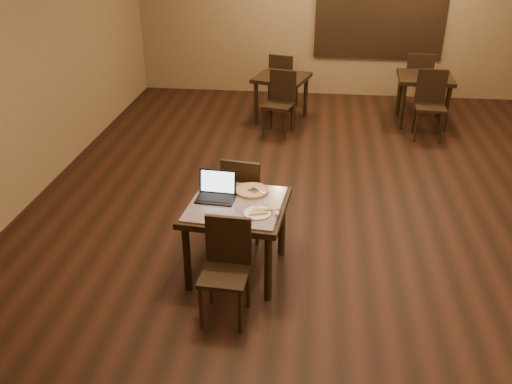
# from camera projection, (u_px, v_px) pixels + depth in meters

# --- Properties ---
(ground) EXTENTS (10.00, 10.00, 0.00)m
(ground) POSITION_uv_depth(u_px,v_px,m) (361.00, 225.00, 6.16)
(ground) COLOR black
(ground) RESTS_ON ground
(wall_back) EXTENTS (8.00, 0.02, 3.00)m
(wall_back) POSITION_uv_depth(u_px,v_px,m) (352.00, 14.00, 9.87)
(wall_back) COLOR olive
(wall_back) RESTS_ON ground
(wall_left) EXTENTS (0.02, 10.00, 3.00)m
(wall_left) POSITION_uv_depth(u_px,v_px,m) (0.00, 85.00, 5.87)
(wall_left) COLOR olive
(wall_left) RESTS_ON ground
(mural) EXTENTS (2.34, 0.05, 1.64)m
(mural) POSITION_uv_depth(u_px,v_px,m) (381.00, 12.00, 9.76)
(mural) COLOR #286392
(mural) RESTS_ON wall_back
(tiled_table) EXTENTS (1.00, 1.00, 0.76)m
(tiled_table) POSITION_uv_depth(u_px,v_px,m) (236.00, 213.00, 5.09)
(tiled_table) COLOR black
(tiled_table) RESTS_ON ground
(chair_main_near) EXTENTS (0.42, 0.42, 0.92)m
(chair_main_near) POSITION_uv_depth(u_px,v_px,m) (226.00, 263.00, 4.61)
(chair_main_near) COLOR black
(chair_main_near) RESTS_ON ground
(chair_main_far) EXTENTS (0.48, 0.48, 0.95)m
(chair_main_far) POSITION_uv_depth(u_px,v_px,m) (244.00, 194.00, 5.69)
(chair_main_far) COLOR black
(chair_main_far) RESTS_ON ground
(laptop) EXTENTS (0.37, 0.30, 0.24)m
(laptop) POSITION_uv_depth(u_px,v_px,m) (217.00, 191.00, 5.12)
(laptop) COLOR black
(laptop) RESTS_ON tiled_table
(plate) EXTENTS (0.25, 0.25, 0.01)m
(plate) POSITION_uv_depth(u_px,v_px,m) (257.00, 213.00, 4.85)
(plate) COLOR white
(plate) RESTS_ON tiled_table
(pizza_slice) EXTENTS (0.26, 0.26, 0.02)m
(pizza_slice) POSITION_uv_depth(u_px,v_px,m) (257.00, 212.00, 4.85)
(pizza_slice) COLOR #FADEA7
(pizza_slice) RESTS_ON plate
(pizza_pan) EXTENTS (0.33, 0.33, 0.01)m
(pizza_pan) POSITION_uv_depth(u_px,v_px,m) (252.00, 192.00, 5.24)
(pizza_pan) COLOR silver
(pizza_pan) RESTS_ON tiled_table
(pizza_whole) EXTENTS (0.33, 0.33, 0.02)m
(pizza_whole) POSITION_uv_depth(u_px,v_px,m) (252.00, 190.00, 5.23)
(pizza_whole) COLOR #FADEA7
(pizza_whole) RESTS_ON pizza_pan
(spatula) EXTENTS (0.24, 0.22, 0.01)m
(spatula) POSITION_uv_depth(u_px,v_px,m) (254.00, 191.00, 5.21)
(spatula) COLOR silver
(spatula) RESTS_ON pizza_whole
(napkin_roll) EXTENTS (0.04, 0.17, 0.04)m
(napkin_roll) POSITION_uv_depth(u_px,v_px,m) (278.00, 211.00, 4.87)
(napkin_roll) COLOR white
(napkin_roll) RESTS_ON tiled_table
(other_table_a) EXTENTS (0.90, 0.90, 0.81)m
(other_table_a) POSITION_uv_depth(u_px,v_px,m) (424.00, 84.00, 8.83)
(other_table_a) COLOR black
(other_table_a) RESTS_ON ground
(other_table_a_chair_near) EXTENTS (0.47, 0.47, 1.04)m
(other_table_a_chair_near) POSITION_uv_depth(u_px,v_px,m) (430.00, 100.00, 8.33)
(other_table_a_chair_near) COLOR black
(other_table_a_chair_near) RESTS_ON ground
(other_table_a_chair_far) EXTENTS (0.47, 0.47, 1.04)m
(other_table_a_chair_far) POSITION_uv_depth(u_px,v_px,m) (418.00, 79.00, 9.40)
(other_table_a_chair_far) COLOR black
(other_table_a_chair_far) RESTS_ON ground
(other_table_b) EXTENTS (1.01, 1.01, 0.77)m
(other_table_b) POSITION_uv_depth(u_px,v_px,m) (282.00, 84.00, 8.97)
(other_table_b) COLOR black
(other_table_b) RESTS_ON ground
(other_table_b_chair_near) EXTENTS (0.53, 0.53, 0.99)m
(other_table_b_chair_near) POSITION_uv_depth(u_px,v_px,m) (280.00, 99.00, 8.49)
(other_table_b_chair_near) COLOR black
(other_table_b_chair_near) RESTS_ON ground
(other_table_b_chair_far) EXTENTS (0.53, 0.53, 0.99)m
(other_table_b_chair_far) POSITION_uv_depth(u_px,v_px,m) (282.00, 79.00, 9.52)
(other_table_b_chair_far) COLOR black
(other_table_b_chair_far) RESTS_ON ground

